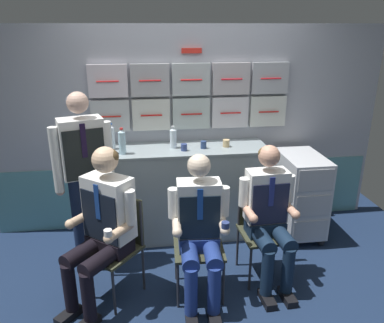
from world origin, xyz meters
TOP-DOWN VIEW (x-y plane):
  - ground at (0.00, 0.00)m, footprint 4.80×4.80m
  - galley_bulkhead at (0.00, 1.37)m, footprint 4.20×0.14m
  - galley_counter at (-0.14, 1.09)m, footprint 1.83×0.53m
  - service_trolley at (1.13, 0.92)m, footprint 0.40×0.65m
  - folding_chair_left at (-0.72, 0.24)m, footprint 0.56×0.56m
  - crew_member_left at (-0.81, 0.12)m, footprint 0.66×0.70m
  - folding_chair_right at (-0.06, 0.20)m, footprint 0.42×0.42m
  - crew_member_right at (-0.07, 0.04)m, footprint 0.48×0.60m
  - folding_chair_by_counter at (0.53, 0.35)m, footprint 0.42×0.42m
  - crew_member_by_counter at (0.54, 0.19)m, footprint 0.48×0.60m
  - crew_member_standing at (-0.99, 0.64)m, footprint 0.50×0.34m
  - water_bottle_short at (-0.78, 1.15)m, footprint 0.07×0.07m
  - sparkling_bottle_green at (-0.68, 0.98)m, footprint 0.07×0.07m
  - water_bottle_blue_cap at (-0.80, 1.00)m, footprint 0.07×0.07m
  - water_bottle_tall at (-0.18, 1.10)m, footprint 0.07×0.07m
  - coffee_cup_spare at (0.12, 1.04)m, footprint 0.06×0.06m
  - espresso_cup_small at (-0.08, 1.00)m, footprint 0.06×0.06m
  - paper_cup_blue at (0.36, 1.07)m, footprint 0.07×0.07m
  - coffee_cup_white at (-0.90, 1.01)m, footprint 0.06×0.06m

SIDE VIEW (x-z plane):
  - ground at x=0.00m, z-range -0.04..0.00m
  - service_trolley at x=1.13m, z-range 0.03..0.92m
  - galley_counter at x=-0.14m, z-range 0.00..0.97m
  - folding_chair_left at x=-0.72m, z-range 0.09..0.92m
  - folding_chair_right at x=-0.06m, z-range 0.09..0.92m
  - folding_chair_by_counter at x=0.53m, z-range 0.09..0.92m
  - crew_member_by_counter at x=0.54m, z-range 0.05..1.27m
  - crew_member_right at x=-0.07m, z-range 0.05..1.28m
  - crew_member_left at x=-0.81m, z-range 0.07..1.36m
  - crew_member_standing at x=-0.99m, z-range 0.14..1.77m
  - coffee_cup_white at x=-0.90m, z-range 0.97..1.03m
  - espresso_cup_small at x=-0.08m, z-range 0.97..1.04m
  - paper_cup_blue at x=0.36m, z-range 0.97..1.05m
  - coffee_cup_spare at x=0.12m, z-range 0.97..1.05m
  - water_bottle_tall at x=-0.18m, z-range 0.96..1.19m
  - water_bottle_blue_cap at x=-0.80m, z-range 0.96..1.19m
  - galley_bulkhead at x=0.00m, z-range 0.00..2.15m
  - sparkling_bottle_green at x=-0.68m, z-range 0.96..1.22m
  - water_bottle_short at x=-0.78m, z-range 0.96..1.22m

